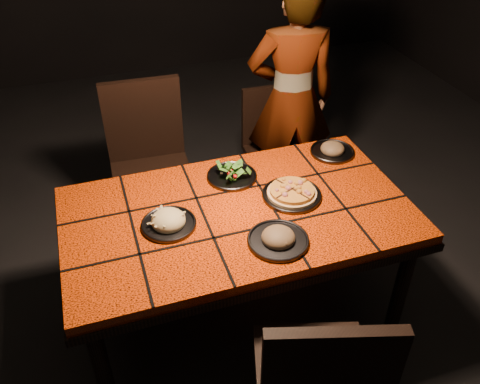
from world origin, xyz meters
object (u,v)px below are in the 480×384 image
object	(u,v)px
chair_far_left	(149,156)
chair_far_right	(273,140)
dining_table	(238,223)
plate_pasta	(169,222)
diner	(291,99)
chair_near	(319,381)
plate_pizza	(292,193)

from	to	relation	value
chair_far_left	chair_far_right	size ratio (longest dim) A/B	1.25
dining_table	plate_pasta	bearing A→B (deg)	-178.84
dining_table	diner	size ratio (longest dim) A/B	1.04
chair_near	plate_pizza	bearing A→B (deg)	-89.17
chair_far_left	plate_pasta	distance (m)	0.89
plate_pizza	diner	bearing A→B (deg)	67.14
diner	plate_pasta	world-z (taller)	diner
chair_far_left	plate_pizza	distance (m)	1.02
chair_far_right	plate_pizza	world-z (taller)	chair_far_right
plate_pizza	plate_pasta	xyz separation A→B (m)	(-0.60, -0.03, 0.00)
dining_table	chair_far_left	size ratio (longest dim) A/B	1.59
dining_table	chair_near	size ratio (longest dim) A/B	1.64
dining_table	plate_pizza	size ratio (longest dim) A/B	5.14
diner	plate_pizza	size ratio (longest dim) A/B	4.92
dining_table	plate_pizza	xyz separation A→B (m)	(0.28, 0.02, 0.10)
chair_far_left	diner	xyz separation A→B (m)	(0.94, 0.07, 0.19)
diner	plate_pizza	distance (m)	0.99
plate_pizza	chair_far_right	bearing A→B (deg)	73.28
chair_near	chair_far_right	size ratio (longest dim) A/B	1.21
chair_far_left	diner	bearing A→B (deg)	7.07
dining_table	chair_far_right	world-z (taller)	chair_far_right
chair_near	chair_far_left	world-z (taller)	chair_far_left
chair_near	plate_pizza	distance (m)	0.89
diner	plate_pasta	bearing A→B (deg)	54.05
dining_table	chair_far_left	world-z (taller)	chair_far_left
chair_far_right	diner	size ratio (longest dim) A/B	0.53
chair_far_left	chair_far_right	distance (m)	0.86
chair_near	plate_pasta	bearing A→B (deg)	-49.04
chair_near	plate_pizza	xyz separation A→B (m)	(0.24, 0.84, 0.20)
chair_near	diner	bearing A→B (deg)	-92.92
chair_far_right	plate_pizza	bearing A→B (deg)	-104.86
dining_table	chair_far_left	bearing A→B (deg)	107.93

